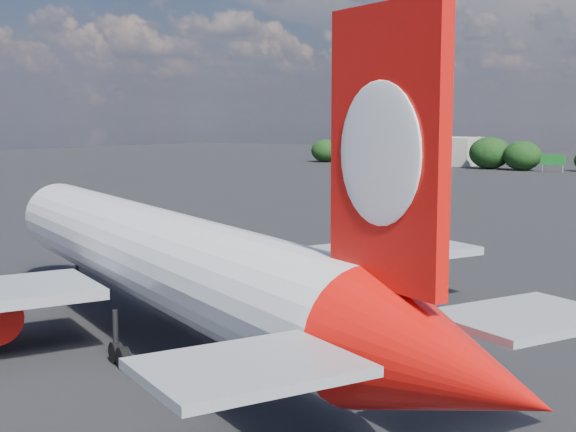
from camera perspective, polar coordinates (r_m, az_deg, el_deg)
The scene contains 4 objects.
ground at distance 97.24m, azimuth 8.55°, elevation -1.18°, with size 500.00×500.00×0.00m, color black.
qantas_airliner at distance 47.07m, azimuth -8.56°, elevation -3.28°, with size 51.60×49.73×17.71m.
terminal_building at distance 243.59m, azimuth 8.77°, elevation 4.66°, with size 42.00×16.00×8.00m.
highway_sign at distance 211.43m, azimuth 18.33°, elevation 3.80°, with size 6.00×0.30×4.50m.
Camera 1 is at (42.80, -26.22, 13.77)m, focal length 50.00 mm.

